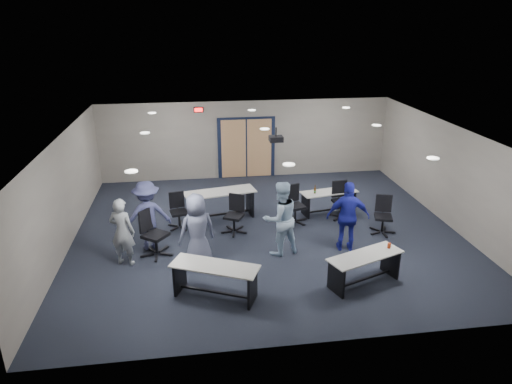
{
  "coord_description": "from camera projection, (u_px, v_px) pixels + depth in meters",
  "views": [
    {
      "loc": [
        -1.82,
        -10.8,
        5.39
      ],
      "look_at": [
        -0.34,
        -0.3,
        1.26
      ],
      "focal_mm": 32.0,
      "sensor_mm": 36.0,
      "label": 1
    }
  ],
  "objects": [
    {
      "name": "back_wall",
      "position": [
        246.0,
        140.0,
        15.82
      ],
      "size": [
        10.0,
        0.04,
        2.7
      ],
      "primitive_type": "cube",
      "color": "gray",
      "rests_on": "floor"
    },
    {
      "name": "exit_sign",
      "position": [
        198.0,
        110.0,
        15.17
      ],
      "size": [
        0.32,
        0.07,
        0.18
      ],
      "color": "black",
      "rests_on": "back_wall"
    },
    {
      "name": "table_back_right",
      "position": [
        329.0,
        198.0,
        13.16
      ],
      "size": [
        1.71,
        0.83,
        0.91
      ],
      "rotation": [
        0.0,
        0.0,
        0.18
      ],
      "color": "beige",
      "rests_on": "floor"
    },
    {
      "name": "double_door",
      "position": [
        246.0,
        148.0,
        15.9
      ],
      "size": [
        2.0,
        0.07,
        2.2
      ],
      "color": "black",
      "rests_on": "back_wall"
    },
    {
      "name": "person_plaid",
      "position": [
        197.0,
        230.0,
        10.25
      ],
      "size": [
        0.98,
        0.8,
        1.74
      ],
      "primitive_type": "imported",
      "rotation": [
        0.0,
        0.0,
        3.48
      ],
      "color": "slate",
      "rests_on": "floor"
    },
    {
      "name": "ceiling_projector",
      "position": [
        276.0,
        139.0,
        11.79
      ],
      "size": [
        0.35,
        0.32,
        0.37
      ],
      "color": "black",
      "rests_on": "ceiling"
    },
    {
      "name": "table_back_left",
      "position": [
        220.0,
        200.0,
        12.79
      ],
      "size": [
        2.07,
        1.03,
        0.8
      ],
      "rotation": [
        0.0,
        0.0,
        0.2
      ],
      "color": "beige",
      "rests_on": "floor"
    },
    {
      "name": "left_wall",
      "position": [
        64.0,
        194.0,
        11.02
      ],
      "size": [
        0.04,
        9.0,
        2.7
      ],
      "primitive_type": "cube",
      "color": "gray",
      "rests_on": "floor"
    },
    {
      "name": "person_gray",
      "position": [
        122.0,
        232.0,
        10.31
      ],
      "size": [
        0.69,
        0.57,
        1.62
      ],
      "primitive_type": "imported",
      "rotation": [
        0.0,
        0.0,
        2.79
      ],
      "color": "#9399A0",
      "rests_on": "floor"
    },
    {
      "name": "person_navy",
      "position": [
        348.0,
        217.0,
        10.94
      ],
      "size": [
        1.09,
        0.61,
        1.75
      ],
      "primitive_type": "imported",
      "rotation": [
        0.0,
        0.0,
        2.95
      ],
      "color": "navy",
      "rests_on": "floor"
    },
    {
      "name": "ceiling",
      "position": [
        268.0,
        132.0,
        11.18
      ],
      "size": [
        10.0,
        9.0,
        0.04
      ],
      "primitive_type": "cube",
      "color": "silver",
      "rests_on": "back_wall"
    },
    {
      "name": "table_front_right",
      "position": [
        365.0,
        264.0,
        9.65
      ],
      "size": [
        1.78,
        1.13,
        0.8
      ],
      "rotation": [
        0.0,
        0.0,
        0.36
      ],
      "color": "beige",
      "rests_on": "floor"
    },
    {
      "name": "chair_back_c",
      "position": [
        295.0,
        205.0,
        12.51
      ],
      "size": [
        0.82,
        0.82,
        1.05
      ],
      "primitive_type": null,
      "rotation": [
        0.0,
        0.0,
        0.29
      ],
      "color": "black",
      "rests_on": "floor"
    },
    {
      "name": "chair_back_a",
      "position": [
        179.0,
        211.0,
        12.22
      ],
      "size": [
        0.72,
        0.72,
        0.97
      ],
      "primitive_type": null,
      "rotation": [
        0.0,
        0.0,
        0.22
      ],
      "color": "black",
      "rests_on": "floor"
    },
    {
      "name": "table_front_left",
      "position": [
        215.0,
        275.0,
        9.18
      ],
      "size": [
        1.86,
        1.28,
        0.72
      ],
      "rotation": [
        0.0,
        0.0,
        -0.43
      ],
      "color": "beige",
      "rests_on": "floor"
    },
    {
      "name": "right_wall",
      "position": [
        450.0,
        175.0,
        12.32
      ],
      "size": [
        0.04,
        9.0,
        2.7
      ],
      "primitive_type": "cube",
      "color": "gray",
      "rests_on": "floor"
    },
    {
      "name": "front_wall",
      "position": [
        312.0,
        277.0,
        7.52
      ],
      "size": [
        10.0,
        0.04,
        2.7
      ],
      "primitive_type": "cube",
      "color": "gray",
      "rests_on": "floor"
    },
    {
      "name": "chair_back_b",
      "position": [
        234.0,
        215.0,
        11.93
      ],
      "size": [
        0.86,
        0.86,
        1.01
      ],
      "primitive_type": null,
      "rotation": [
        0.0,
        0.0,
        -0.48
      ],
      "color": "black",
      "rests_on": "floor"
    },
    {
      "name": "chair_loose_left",
      "position": [
        155.0,
        233.0,
        10.76
      ],
      "size": [
        1.01,
        1.01,
        1.15
      ],
      "primitive_type": null,
      "rotation": [
        0.0,
        0.0,
        0.92
      ],
      "color": "black",
      "rests_on": "floor"
    },
    {
      "name": "chair_back_d",
      "position": [
        342.0,
        201.0,
        12.81
      ],
      "size": [
        0.73,
        0.73,
        1.05
      ],
      "primitive_type": null,
      "rotation": [
        0.0,
        0.0,
        0.11
      ],
      "color": "black",
      "rests_on": "floor"
    },
    {
      "name": "chair_loose_right",
      "position": [
        383.0,
        216.0,
        11.9
      ],
      "size": [
        0.79,
        0.79,
        1.01
      ],
      "primitive_type": null,
      "rotation": [
        0.0,
        0.0,
        -0.3
      ],
      "color": "black",
      "rests_on": "floor"
    },
    {
      "name": "person_lightblue",
      "position": [
        280.0,
        218.0,
        10.75
      ],
      "size": [
        1.06,
        0.93,
        1.83
      ],
      "primitive_type": "imported",
      "rotation": [
        0.0,
        0.0,
        3.45
      ],
      "color": "#B2D0EC",
      "rests_on": "floor"
    },
    {
      "name": "person_back",
      "position": [
        147.0,
        215.0,
        11.01
      ],
      "size": [
        1.24,
        0.89,
        1.74
      ],
      "primitive_type": "imported",
      "rotation": [
        0.0,
        0.0,
        3.38
      ],
      "color": "#404474",
      "rests_on": "floor"
    },
    {
      "name": "floor",
      "position": [
        267.0,
        231.0,
        12.16
      ],
      "size": [
        10.0,
        10.0,
        0.0
      ],
      "primitive_type": "plane",
      "color": "black",
      "rests_on": "ground"
    },
    {
      "name": "ceiling_can_lights",
      "position": [
        266.0,
        131.0,
        11.42
      ],
      "size": [
        6.24,
        5.74,
        0.02
      ],
      "primitive_type": null,
      "color": "white",
      "rests_on": "ceiling"
    }
  ]
}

